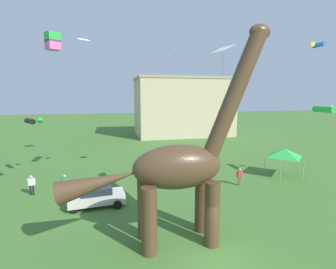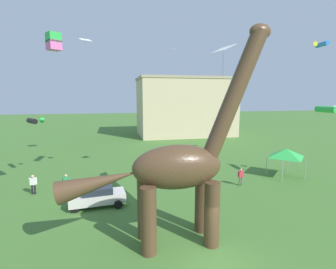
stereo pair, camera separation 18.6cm
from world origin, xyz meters
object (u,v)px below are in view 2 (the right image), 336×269
object	(u,v)px
kite_apex	(320,44)
kite_drifting	(54,42)
kite_near_low	(34,121)
kite_far_right	(85,40)
person_watching_child	(66,181)
festival_canopy_tent	(286,153)
person_photographer	(241,175)
dinosaur_sculpture	(176,167)
kite_high_right	(328,109)
person_near_flyer	(33,183)
kite_mid_right	(171,48)
kite_near_high	(224,49)
parked_sedan_left	(97,196)

from	to	relation	value
kite_apex	kite_drifting	bearing A→B (deg)	-164.60
kite_near_low	kite_far_right	world-z (taller)	kite_far_right
person_watching_child	festival_canopy_tent	size ratio (longest dim) A/B	0.52
person_photographer	dinosaur_sculpture	bearing A→B (deg)	-155.31
dinosaur_sculpture	kite_drifting	bearing A→B (deg)	164.02
kite_high_right	kite_near_low	distance (m)	28.78
person_near_flyer	kite_mid_right	xyz separation A→B (m)	(12.42, 0.64, 11.87)
dinosaur_sculpture	kite_high_right	xyz separation A→B (m)	(16.49, 6.78, 2.73)
person_photographer	kite_far_right	size ratio (longest dim) A/B	0.97
kite_high_right	kite_near_high	world-z (taller)	kite_near_high
person_watching_child	dinosaur_sculpture	bearing A→B (deg)	138.97
person_photographer	kite_near_low	size ratio (longest dim) A/B	0.85
dinosaur_sculpture	person_watching_child	xyz separation A→B (m)	(-7.64, 9.67, -3.53)
person_watching_child	kite_drifting	bearing A→B (deg)	107.79
kite_mid_right	kite_near_high	bearing A→B (deg)	-76.84
dinosaur_sculpture	person_near_flyer	size ratio (longest dim) A/B	7.20
person_near_flyer	kite_near_low	distance (m)	6.96
person_photographer	kite_high_right	bearing A→B (deg)	-26.48
dinosaur_sculpture	kite_near_low	world-z (taller)	dinosaur_sculpture
kite_high_right	kite_near_low	bearing A→B (deg)	164.23
parked_sedan_left	person_photographer	size ratio (longest dim) A/B	2.59
dinosaur_sculpture	person_photographer	size ratio (longest dim) A/B	7.45
person_watching_child	kite_near_high	world-z (taller)	kite_near_high
festival_canopy_tent	kite_far_right	distance (m)	25.90
kite_mid_right	person_watching_child	bearing A→B (deg)	-175.68
dinosaur_sculpture	festival_canopy_tent	bearing A→B (deg)	54.57
kite_mid_right	parked_sedan_left	bearing A→B (deg)	-147.89
kite_high_right	person_near_flyer	bearing A→B (deg)	173.66
person_watching_child	kite_drifting	world-z (taller)	kite_drifting
festival_canopy_tent	kite_apex	distance (m)	13.94
person_photographer	festival_canopy_tent	distance (m)	6.39
dinosaur_sculpture	kite_near_high	xyz separation A→B (m)	(3.86, 2.74, 7.05)
person_watching_child	kite_far_right	bearing A→B (deg)	-87.83
kite_near_low	kite_apex	bearing A→B (deg)	-2.84
parked_sedan_left	kite_near_high	distance (m)	14.20
person_near_flyer	kite_high_right	distance (m)	27.71
kite_near_low	kite_mid_right	xyz separation A→B (m)	(13.26, -4.20, 6.93)
kite_near_high	parked_sedan_left	bearing A→B (deg)	158.70
person_watching_child	kite_drifting	size ratio (longest dim) A/B	1.46
person_photographer	kite_high_right	size ratio (longest dim) A/B	0.77
dinosaur_sculpture	kite_mid_right	world-z (taller)	kite_mid_right
kite_far_right	person_watching_child	bearing A→B (deg)	-98.50
person_watching_child	kite_high_right	distance (m)	25.09
person_watching_child	kite_mid_right	xyz separation A→B (m)	(9.71, 0.73, 11.93)
kite_near_low	kite_far_right	distance (m)	11.21
dinosaur_sculpture	festival_canopy_tent	xyz separation A→B (m)	(14.35, 9.47, -1.97)
person_watching_child	kite_near_low	distance (m)	7.87
dinosaur_sculpture	parked_sedan_left	distance (m)	8.59
person_photographer	kite_near_low	world-z (taller)	kite_near_low
kite_drifting	kite_mid_right	xyz separation A→B (m)	(9.17, 5.03, 0.86)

